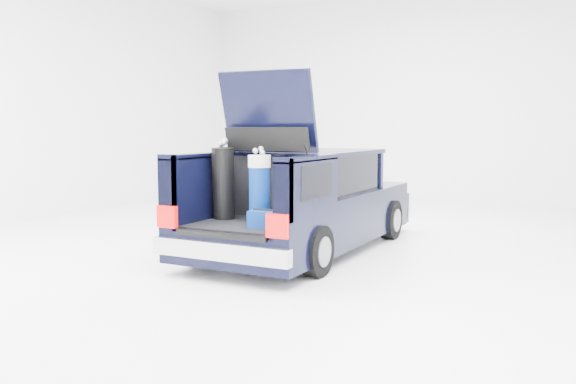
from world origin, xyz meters
The scene contains 6 objects.
ground centered at (0.00, 0.00, 0.00)m, with size 14.00×14.00×0.00m, color white.
car centered at (0.00, 0.11, 0.67)m, with size 1.87×4.65×2.47m.
red_suitcase centered at (0.50, -1.09, 0.86)m, with size 0.38×0.31×0.55m.
black_golf_bag centered at (-0.50, -1.32, 1.06)m, with size 0.36×0.39×1.02m.
blue_golf_bag centered at (0.04, -1.34, 1.02)m, with size 0.32×0.32×0.94m.
blue_duffel centered at (0.34, -1.66, 0.70)m, with size 0.45×0.32×0.22m.
Camera 1 is at (3.79, -7.78, 1.76)m, focal length 38.00 mm.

